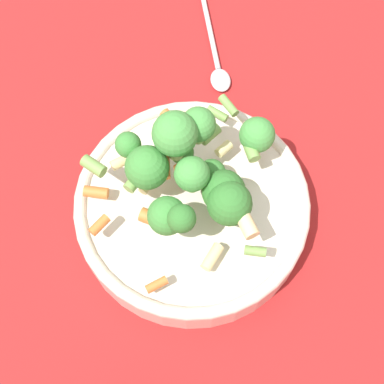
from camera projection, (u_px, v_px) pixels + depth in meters
ground_plane at (192, 217)px, 0.62m from camera, size 3.00×3.00×0.00m
bowl at (192, 207)px, 0.60m from camera, size 0.26×0.26×0.05m
pasta_salad at (194, 171)px, 0.53m from camera, size 0.20×0.21×0.10m
spoon at (216, 60)px, 0.71m from camera, size 0.15×0.11×0.01m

